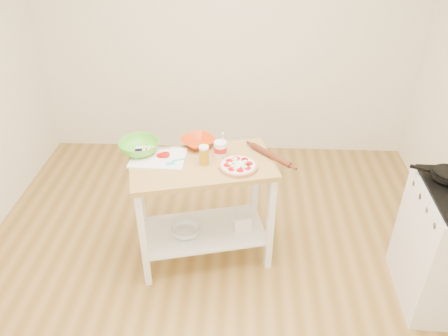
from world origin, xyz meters
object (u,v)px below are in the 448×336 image
object	(u,v)px
pizza	(238,166)
knife	(148,149)
shelf_bin	(242,221)
skillet	(448,175)
yogurt_tub	(220,149)
rolling_pin	(271,155)
cutting_board	(158,157)
orange_bowl	(198,142)
green_bowl	(139,147)
shelf_glass_bowl	(186,230)
spatula	(175,161)
beer_pint	(204,155)
prep_island	(203,192)

from	to	relation	value
pizza	knife	world-z (taller)	pizza
shelf_bin	skillet	bearing A→B (deg)	-9.60
yogurt_tub	skillet	bearing A→B (deg)	-10.88
skillet	rolling_pin	distance (m)	1.20
cutting_board	orange_bowl	bearing A→B (deg)	37.46
green_bowl	shelf_glass_bowl	distance (m)	0.76
rolling_pin	pizza	bearing A→B (deg)	-148.28
skillet	rolling_pin	size ratio (longest dim) A/B	0.89
spatula	orange_bowl	xyz separation A→B (m)	(0.14, 0.27, 0.01)
spatula	green_bowl	bearing A→B (deg)	130.92
orange_bowl	shelf_bin	world-z (taller)	orange_bowl
cutting_board	shelf_glass_bowl	bearing A→B (deg)	-27.59
beer_pint	yogurt_tub	distance (m)	0.16
prep_island	spatula	xyz separation A→B (m)	(-0.19, -0.01, 0.27)
skillet	spatula	size ratio (longest dim) A/B	2.53
pizza	green_bowl	world-z (taller)	green_bowl
rolling_pin	shelf_glass_bowl	xyz separation A→B (m)	(-0.64, -0.15, -0.62)
orange_bowl	yogurt_tub	size ratio (longest dim) A/B	1.21
prep_island	yogurt_tub	size ratio (longest dim) A/B	5.54
beer_pint	yogurt_tub	bearing A→B (deg)	46.69
shelf_glass_bowl	shelf_bin	bearing A→B (deg)	12.91
prep_island	shelf_bin	bearing A→B (deg)	8.58
prep_island	skillet	distance (m)	1.71
knife	orange_bowl	bearing A→B (deg)	6.44
green_bowl	rolling_pin	world-z (taller)	green_bowl
knife	rolling_pin	xyz separation A→B (m)	(0.93, -0.05, 0.01)
skillet	pizza	distance (m)	1.41
green_bowl	beer_pint	distance (m)	0.52
knife	skillet	bearing A→B (deg)	-18.70
cutting_board	yogurt_tub	size ratio (longest dim) A/B	1.97
yogurt_tub	orange_bowl	bearing A→B (deg)	141.13
rolling_pin	knife	bearing A→B (deg)	176.81
pizza	shelf_glass_bowl	world-z (taller)	pizza
prep_island	rolling_pin	xyz separation A→B (m)	(0.50, 0.10, 0.28)
green_bowl	yogurt_tub	distance (m)	0.61
spatula	knife	size ratio (longest dim) A/B	0.51
prep_island	yogurt_tub	bearing A→B (deg)	40.49
spatula	shelf_bin	xyz separation A→B (m)	(0.50, 0.06, -0.59)
rolling_pin	shelf_bin	distance (m)	0.63
prep_island	shelf_glass_bowl	world-z (taller)	prep_island
spatula	shelf_glass_bowl	world-z (taller)	spatula
knife	yogurt_tub	world-z (taller)	yogurt_tub
pizza	rolling_pin	distance (m)	0.28
pizza	yogurt_tub	distance (m)	0.22
beer_pint	shelf_bin	size ratio (longest dim) A/B	1.07
prep_island	cutting_board	world-z (taller)	cutting_board
pizza	cutting_board	xyz separation A→B (m)	(-0.60, 0.10, -0.01)
skillet	orange_bowl	distance (m)	1.78
shelf_glass_bowl	shelf_bin	xyz separation A→B (m)	(0.44, 0.10, 0.03)
green_bowl	shelf_bin	world-z (taller)	green_bowl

